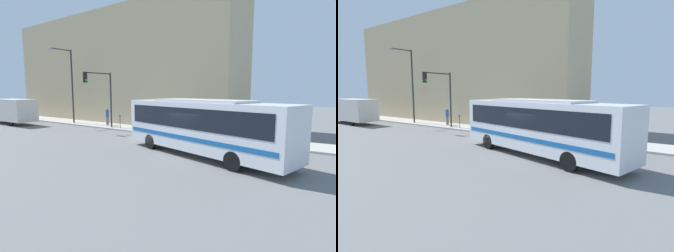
{
  "view_description": "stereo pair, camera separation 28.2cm",
  "coord_description": "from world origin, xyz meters",
  "views": [
    {
      "loc": [
        -12.97,
        -7.25,
        3.67
      ],
      "look_at": [
        1.23,
        2.59,
        1.4
      ],
      "focal_mm": 28.0,
      "sensor_mm": 36.0,
      "label": 1
    },
    {
      "loc": [
        -12.81,
        -7.48,
        3.67
      ],
      "look_at": [
        1.23,
        2.59,
        1.4
      ],
      "focal_mm": 28.0,
      "sensor_mm": 36.0,
      "label": 2
    }
  ],
  "objects": [
    {
      "name": "pedestrian_near_corner",
      "position": [
        6.14,
        13.84,
        1.09
      ],
      "size": [
        0.34,
        0.34,
        1.84
      ],
      "color": "slate",
      "rests_on": "sidewalk"
    },
    {
      "name": "street_lamp",
      "position": [
        5.02,
        18.55,
        4.91
      ],
      "size": [
        2.75,
        0.28,
        8.1
      ],
      "color": "#2D2D2D",
      "rests_on": "sidewalk"
    },
    {
      "name": "traffic_light_pole",
      "position": [
        4.14,
        12.28,
        3.83
      ],
      "size": [
        3.28,
        0.35,
        5.38
      ],
      "color": "#2D2D2D",
      "rests_on": "sidewalk"
    },
    {
      "name": "ground_plane",
      "position": [
        0.0,
        0.0,
        0.0
      ],
      "size": [
        120.0,
        120.0,
        0.0
      ],
      "primitive_type": "plane",
      "color": "slate"
    },
    {
      "name": "delivery_truck",
      "position": [
        1.21,
        24.3,
        1.56
      ],
      "size": [
        2.24,
        8.24,
        2.84
      ],
      "color": "silver",
      "rests_on": "ground_plane"
    },
    {
      "name": "building_facade",
      "position": [
        10.52,
        16.99,
        6.4
      ],
      "size": [
        6.0,
        31.99,
        12.79
      ],
      "color": "tan",
      "rests_on": "ground_plane"
    },
    {
      "name": "sidewalk",
      "position": [
        6.01,
        20.0,
        0.07
      ],
      "size": [
        3.02,
        70.0,
        0.14
      ],
      "color": "#B7B2A8",
      "rests_on": "ground_plane"
    },
    {
      "name": "fire_hydrant",
      "position": [
        5.1,
        3.74,
        0.53
      ],
      "size": [
        0.21,
        0.29,
        0.77
      ],
      "color": "#999999",
      "rests_on": "sidewalk"
    },
    {
      "name": "city_bus",
      "position": [
        0.23,
        -0.41,
        1.86
      ],
      "size": [
        5.09,
        11.07,
        3.23
      ],
      "rotation": [
        0.0,
        0.0,
        -0.26
      ],
      "color": "silver",
      "rests_on": "ground_plane"
    },
    {
      "name": "parking_meter",
      "position": [
        5.1,
        10.93,
        1.02
      ],
      "size": [
        0.14,
        0.14,
        1.3
      ],
      "color": "#2D2D2D",
      "rests_on": "sidewalk"
    }
  ]
}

